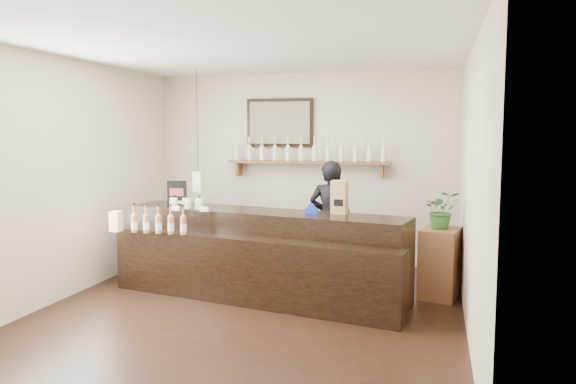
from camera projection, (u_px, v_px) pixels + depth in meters
The scene contains 10 objects.
ground at pixel (250, 310), 6.12m from camera, with size 5.00×5.00×0.00m, color black.
room_shell at pixel (249, 154), 5.94m from camera, with size 5.00×5.00×5.00m.
back_wall_decor at pixel (291, 145), 8.26m from camera, with size 2.66×0.96×1.69m.
counter at pixel (257, 257), 6.65m from camera, with size 3.63×1.64×1.17m.
promo_sign at pixel (177, 194), 6.94m from camera, with size 0.24×0.06×0.34m.
paper_bag at pixel (340, 197), 6.42m from camera, with size 0.19×0.16×0.39m.
tape_dispenser at pixel (311, 210), 6.47m from camera, with size 0.14×0.06×0.12m.
side_cabinet at pixel (440, 263), 6.59m from camera, with size 0.52×0.64×0.81m.
potted_plant at pixel (442, 210), 6.53m from camera, with size 0.40×0.35×0.44m, color #285C25.
shopkeeper at pixel (331, 212), 7.37m from camera, with size 0.65×0.43×1.78m, color black.
Camera 1 is at (1.91, -5.65, 1.93)m, focal length 35.00 mm.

